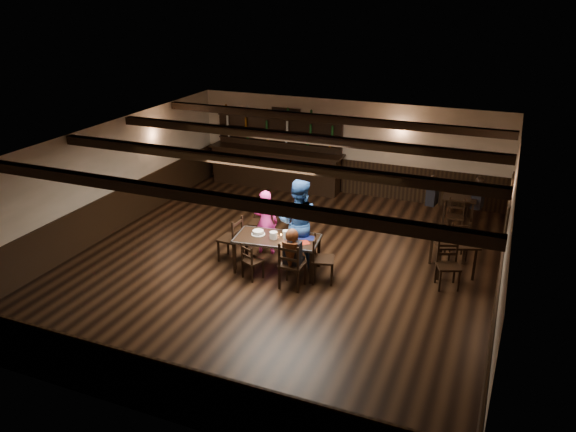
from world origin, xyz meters
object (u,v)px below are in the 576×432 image
at_px(chair_near_left, 250,259).
at_px(man_blue, 298,222).
at_px(cake, 258,233).
at_px(woman_pink, 266,222).
at_px(chair_near_right, 291,263).
at_px(bar_counter, 276,163).
at_px(dining_table, 277,241).

xyz_separation_m(chair_near_left, man_blue, (0.65, 1.06, 0.51)).
relative_size(chair_near_left, cake, 2.68).
relative_size(chair_near_left, woman_pink, 0.52).
height_order(chair_near_right, bar_counter, bar_counter).
relative_size(cake, bar_counter, 0.07).
distance_m(dining_table, chair_near_right, 0.87).
height_order(chair_near_left, bar_counter, bar_counter).
relative_size(man_blue, bar_counter, 0.47).
bearing_deg(dining_table, chair_near_right, -48.82).
distance_m(woman_pink, cake, 0.69).
distance_m(man_blue, cake, 0.89).
xyz_separation_m(dining_table, chair_near_left, (-0.36, -0.59, -0.23)).
bearing_deg(bar_counter, cake, -70.89).
distance_m(chair_near_right, cake, 1.22).
relative_size(dining_table, bar_counter, 0.45).
bearing_deg(dining_table, man_blue, 58.18).
relative_size(woman_pink, bar_counter, 0.36).
xyz_separation_m(dining_table, chair_near_right, (0.57, -0.65, -0.10)).
xyz_separation_m(woman_pink, bar_counter, (-1.59, 4.30, -0.02)).
height_order(woman_pink, bar_counter, bar_counter).
bearing_deg(woman_pink, bar_counter, -84.66).
distance_m(dining_table, chair_near_left, 0.72).
xyz_separation_m(man_blue, cake, (-0.73, -0.47, -0.17)).
height_order(dining_table, man_blue, man_blue).
xyz_separation_m(chair_near_left, chair_near_right, (0.93, -0.06, 0.13)).
relative_size(dining_table, chair_near_left, 2.37).
distance_m(chair_near_right, bar_counter, 6.25).
bearing_deg(dining_table, chair_near_left, -121.41).
relative_size(chair_near_left, bar_counter, 0.19).
distance_m(dining_table, woman_pink, 0.89).
height_order(man_blue, bar_counter, bar_counter).
distance_m(man_blue, bar_counter, 5.14).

